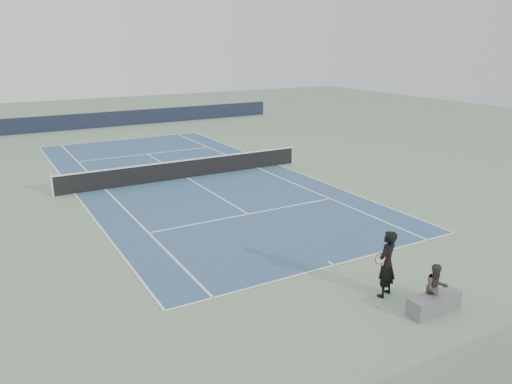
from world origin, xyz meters
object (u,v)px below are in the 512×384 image
tennis_net (187,168)px  tennis_player (386,264)px  tennis_ball (378,306)px  spectator_bench (435,295)px

tennis_net → tennis_player: (0.00, -14.05, 0.43)m
tennis_net → tennis_ball: size_ratio=186.78×
tennis_net → spectator_bench: (0.48, -15.33, -0.03)m
tennis_player → tennis_ball: bearing=-146.6°
tennis_ball → tennis_net: bearing=87.6°
tennis_net → tennis_player: size_ratio=6.89×
tennis_net → tennis_player: tennis_player is taller
spectator_bench → tennis_player: bearing=110.3°
tennis_player → spectator_bench: size_ratio=1.19×
tennis_player → spectator_bench: (0.47, -1.28, -0.47)m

